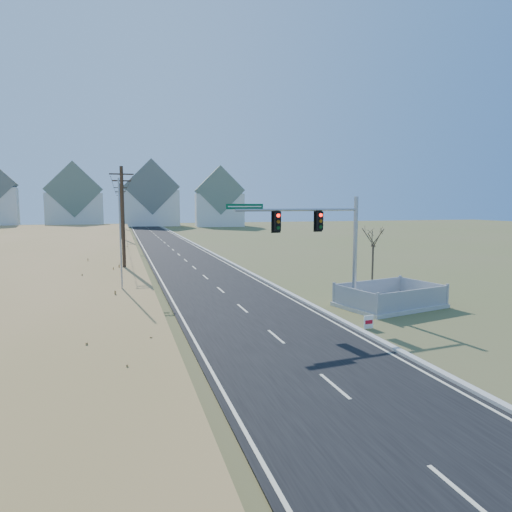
% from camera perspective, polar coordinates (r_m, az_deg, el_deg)
% --- Properties ---
extents(ground, '(260.00, 260.00, 0.00)m').
position_cam_1_polar(ground, '(23.22, 0.87, -8.84)').
color(ground, brown).
rests_on(ground, ground).
extents(road, '(8.00, 180.00, 0.06)m').
position_cam_1_polar(road, '(71.93, -11.21, 1.50)').
color(road, black).
rests_on(road, ground).
extents(curb, '(0.30, 180.00, 0.18)m').
position_cam_1_polar(curb, '(72.43, -7.94, 1.65)').
color(curb, '#B2AFA8').
rests_on(curb, ground).
extents(utility_pole_near, '(1.80, 0.26, 9.00)m').
position_cam_1_polar(utility_pole_near, '(36.38, -16.29, 3.94)').
color(utility_pole_near, '#422D1E').
rests_on(utility_pole_near, ground).
extents(utility_pole_mid, '(1.80, 0.26, 9.00)m').
position_cam_1_polar(utility_pole_mid, '(66.36, -16.50, 4.98)').
color(utility_pole_mid, '#422D1E').
rests_on(utility_pole_mid, ground).
extents(utility_pole_far, '(1.80, 0.26, 9.00)m').
position_cam_1_polar(utility_pole_far, '(96.36, -16.58, 5.36)').
color(utility_pole_far, '#422D1E').
rests_on(utility_pole_far, ground).
extents(condo_nnw, '(14.93, 11.17, 17.03)m').
position_cam_1_polar(condo_nnw, '(129.84, -21.77, 6.39)').
color(condo_nnw, white).
rests_on(condo_nnw, ground).
extents(condo_n, '(15.27, 10.20, 18.54)m').
position_cam_1_polar(condo_n, '(133.64, -13.00, 6.96)').
color(condo_n, white).
rests_on(condo_n, ground).
extents(condo_ne, '(14.12, 10.51, 16.52)m').
position_cam_1_polar(condo_ne, '(128.17, -4.64, 6.79)').
color(condo_ne, white).
rests_on(condo_ne, ground).
extents(traffic_signal_mast, '(8.24, 1.11, 6.58)m').
position_cam_1_polar(traffic_signal_mast, '(26.42, 9.03, 1.99)').
color(traffic_signal_mast, '#9EA0A5').
rests_on(traffic_signal_mast, ground).
extents(fence_enclosure, '(6.57, 5.15, 1.33)m').
position_cam_1_polar(fence_enclosure, '(28.75, 16.36, -5.55)').
color(fence_enclosure, '#B7B5AD').
rests_on(fence_enclosure, ground).
extents(open_sign, '(0.53, 0.11, 0.65)m').
position_cam_1_polar(open_sign, '(23.44, 13.90, -8.00)').
color(open_sign, white).
rests_on(open_sign, ground).
extents(flagpole, '(0.34, 0.34, 7.61)m').
position_cam_1_polar(flagpole, '(27.23, -16.51, -0.31)').
color(flagpole, '#B7B5AD').
rests_on(flagpole, ground).
extents(bare_tree, '(1.79, 1.79, 4.75)m').
position_cam_1_polar(bare_tree, '(34.76, 14.47, 2.48)').
color(bare_tree, '#4C3F33').
rests_on(bare_tree, ground).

